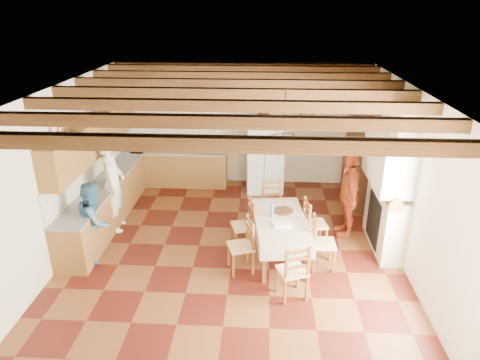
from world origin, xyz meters
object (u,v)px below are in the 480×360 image
refrigerator (265,157)px  microwave (209,145)px  chair_left_far (243,225)px  dining_table (280,223)px  person_woman_blue (95,221)px  chair_left_near (240,245)px  chair_right_near (324,243)px  person_man (112,184)px  hutch (364,153)px  chair_end_near (292,270)px  person_woman_red (348,195)px  chair_end_far (274,205)px  chair_right_far (315,223)px

refrigerator → microwave: 1.40m
refrigerator → chair_left_far: bearing=-103.2°
dining_table → person_woman_blue: bearing=-176.5°
chair_left_near → refrigerator: bearing=155.8°
chair_right_near → person_man: bearing=72.4°
hutch → person_man: (-5.19, -1.56, -0.21)m
chair_left_far → chair_end_near: same height
chair_left_near → person_woman_red: 2.45m
hutch → chair_left_far: (-2.57, -2.19, -0.71)m
dining_table → chair_left_far: bearing=159.9°
chair_right_near → dining_table: bearing=67.1°
hutch → chair_right_near: 3.05m
refrigerator → chair_end_far: bearing=-89.3°
hutch → microwave: size_ratio=4.46×
hutch → refrigerator: bearing=159.7°
person_woman_red → microwave: person_woman_red is taller
chair_left_far → refrigerator: bearing=155.4°
chair_right_near → chair_end_near: size_ratio=1.00×
dining_table → chair_left_near: 0.85m
chair_left_near → chair_right_far: 1.61m
chair_right_far → refrigerator: bearing=10.0°
person_man → microwave: size_ratio=3.66×
chair_end_far → chair_left_near: bearing=-123.1°
dining_table → person_woman_red: size_ratio=1.06×
person_woman_blue → chair_left_far: bearing=-87.6°
chair_right_far → person_woman_blue: 3.99m
chair_right_far → microwave: bearing=29.3°
chair_left_far → person_woman_red: (2.00, 0.65, 0.38)m
refrigerator → microwave: (-1.37, 0.22, 0.19)m
person_woman_blue → chair_right_far: bearing=-88.6°
chair_right_far → microwave: microwave is taller
refrigerator → person_man: size_ratio=0.88×
refrigerator → dining_table: bearing=-89.7°
hutch → microwave: (-3.57, 0.78, -0.14)m
chair_end_near → person_woman_red: bearing=-139.7°
chair_end_far → person_man: bearing=171.5°
chair_left_far → chair_end_near: bearing=14.3°
chair_right_near → person_woman_red: person_woman_red is taller
dining_table → chair_end_far: chair_end_far is taller
hutch → person_woman_blue: size_ratio=1.64×
chair_left_far → dining_table: bearing=53.1°
microwave → person_woman_blue: bearing=-97.6°
chair_right_far → chair_end_near: 1.62m
hutch → microwave: 3.65m
hutch → dining_table: size_ratio=1.31×
dining_table → chair_right_near: size_ratio=1.90×
dining_table → microwave: (-1.67, 3.21, 0.37)m
dining_table → chair_left_far: size_ratio=1.90×
chair_left_far → person_man: (-2.62, 0.63, 0.50)m
chair_end_far → refrigerator: bearing=83.1°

